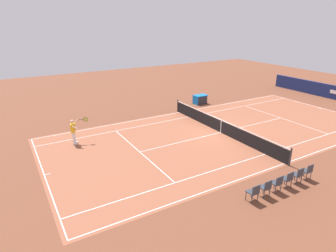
{
  "coord_description": "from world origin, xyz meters",
  "views": [
    {
      "loc": [
        12.98,
        14.64,
        7.64
      ],
      "look_at": [
        3.81,
        -0.99,
        0.9
      ],
      "focal_mm": 30.75,
      "sensor_mm": 36.0,
      "label": 1
    }
  ],
  "objects_px": {
    "tennis_net": "(221,126)",
    "spectator_chair_3": "(277,183)",
    "tennis_player_near": "(74,130)",
    "spectator_chair_0": "(308,170)",
    "spectator_chair_2": "(288,178)",
    "spectator_chair_1": "(298,174)",
    "spectator_chair_4": "(266,187)",
    "equipment_cart_tarped": "(200,99)",
    "spectator_chair_5": "(254,192)",
    "tennis_ball": "(217,127)"
  },
  "relations": [
    {
      "from": "spectator_chair_0",
      "to": "spectator_chair_3",
      "type": "bearing_deg",
      "value": 0.0
    },
    {
      "from": "tennis_ball",
      "to": "spectator_chair_4",
      "type": "height_order",
      "value": "spectator_chair_4"
    },
    {
      "from": "spectator_chair_2",
      "to": "spectator_chair_4",
      "type": "distance_m",
      "value": 1.5
    },
    {
      "from": "spectator_chair_1",
      "to": "spectator_chair_2",
      "type": "distance_m",
      "value": 0.75
    },
    {
      "from": "spectator_chair_3",
      "to": "spectator_chair_2",
      "type": "bearing_deg",
      "value": 180.0
    },
    {
      "from": "spectator_chair_3",
      "to": "spectator_chair_5",
      "type": "distance_m",
      "value": 1.5
    },
    {
      "from": "tennis_net",
      "to": "tennis_ball",
      "type": "relative_size",
      "value": 177.27
    },
    {
      "from": "spectator_chair_1",
      "to": "spectator_chair_2",
      "type": "xyz_separation_m",
      "value": [
        0.75,
        0.0,
        0.0
      ]
    },
    {
      "from": "tennis_ball",
      "to": "spectator_chair_0",
      "type": "bearing_deg",
      "value": 83.88
    },
    {
      "from": "tennis_ball",
      "to": "spectator_chair_5",
      "type": "height_order",
      "value": "spectator_chair_5"
    },
    {
      "from": "spectator_chair_1",
      "to": "equipment_cart_tarped",
      "type": "bearing_deg",
      "value": -107.53
    },
    {
      "from": "tennis_net",
      "to": "spectator_chair_5",
      "type": "height_order",
      "value": "tennis_net"
    },
    {
      "from": "spectator_chair_5",
      "to": "spectator_chair_4",
      "type": "bearing_deg",
      "value": 180.0
    },
    {
      "from": "tennis_player_near",
      "to": "tennis_ball",
      "type": "height_order",
      "value": "tennis_player_near"
    },
    {
      "from": "tennis_ball",
      "to": "spectator_chair_3",
      "type": "distance_m",
      "value": 8.7
    },
    {
      "from": "tennis_net",
      "to": "equipment_cart_tarped",
      "type": "height_order",
      "value": "tennis_net"
    },
    {
      "from": "spectator_chair_1",
      "to": "spectator_chair_5",
      "type": "height_order",
      "value": "same"
    },
    {
      "from": "spectator_chair_4",
      "to": "equipment_cart_tarped",
      "type": "height_order",
      "value": "spectator_chair_4"
    },
    {
      "from": "tennis_ball",
      "to": "spectator_chair_3",
      "type": "xyz_separation_m",
      "value": [
        3.12,
        8.11,
        0.49
      ]
    },
    {
      "from": "spectator_chair_4",
      "to": "tennis_player_near",
      "type": "bearing_deg",
      "value": -60.18
    },
    {
      "from": "spectator_chair_1",
      "to": "spectator_chair_0",
      "type": "bearing_deg",
      "value": 180.0
    },
    {
      "from": "tennis_net",
      "to": "spectator_chair_5",
      "type": "relative_size",
      "value": 13.3
    },
    {
      "from": "tennis_ball",
      "to": "spectator_chair_3",
      "type": "height_order",
      "value": "spectator_chair_3"
    },
    {
      "from": "spectator_chair_2",
      "to": "spectator_chair_5",
      "type": "distance_m",
      "value": 2.25
    },
    {
      "from": "equipment_cart_tarped",
      "to": "tennis_net",
      "type": "bearing_deg",
      "value": 64.93
    },
    {
      "from": "spectator_chair_0",
      "to": "spectator_chair_2",
      "type": "relative_size",
      "value": 1.0
    },
    {
      "from": "tennis_ball",
      "to": "spectator_chair_0",
      "type": "distance_m",
      "value": 8.17
    },
    {
      "from": "tennis_player_near",
      "to": "spectator_chair_1",
      "type": "xyz_separation_m",
      "value": [
        -8.26,
        10.49,
        -0.41
      ]
    },
    {
      "from": "tennis_net",
      "to": "tennis_player_near",
      "type": "xyz_separation_m",
      "value": [
        9.5,
        -3.28,
        0.44
      ]
    },
    {
      "from": "spectator_chair_5",
      "to": "equipment_cart_tarped",
      "type": "relative_size",
      "value": 0.7
    },
    {
      "from": "tennis_net",
      "to": "spectator_chair_3",
      "type": "relative_size",
      "value": 13.3
    },
    {
      "from": "spectator_chair_1",
      "to": "spectator_chair_3",
      "type": "xyz_separation_m",
      "value": [
        1.5,
        0.0,
        0.0
      ]
    },
    {
      "from": "spectator_chair_5",
      "to": "tennis_net",
      "type": "bearing_deg",
      "value": -120.46
    },
    {
      "from": "spectator_chair_2",
      "to": "spectator_chair_3",
      "type": "xyz_separation_m",
      "value": [
        0.75,
        0.0,
        0.0
      ]
    },
    {
      "from": "spectator_chair_2",
      "to": "spectator_chair_5",
      "type": "height_order",
      "value": "same"
    },
    {
      "from": "tennis_ball",
      "to": "spectator_chair_1",
      "type": "distance_m",
      "value": 8.28
    },
    {
      "from": "tennis_player_near",
      "to": "spectator_chair_0",
      "type": "height_order",
      "value": "tennis_player_near"
    },
    {
      "from": "spectator_chair_0",
      "to": "spectator_chair_2",
      "type": "bearing_deg",
      "value": 0.0
    },
    {
      "from": "tennis_net",
      "to": "spectator_chair_1",
      "type": "xyz_separation_m",
      "value": [
        1.24,
        7.21,
        0.03
      ]
    },
    {
      "from": "spectator_chair_2",
      "to": "equipment_cart_tarped",
      "type": "height_order",
      "value": "spectator_chair_2"
    },
    {
      "from": "tennis_ball",
      "to": "spectator_chair_5",
      "type": "xyz_separation_m",
      "value": [
        4.62,
        8.11,
        0.49
      ]
    },
    {
      "from": "spectator_chair_4",
      "to": "spectator_chair_5",
      "type": "relative_size",
      "value": 1.0
    },
    {
      "from": "spectator_chair_1",
      "to": "spectator_chair_4",
      "type": "distance_m",
      "value": 2.25
    },
    {
      "from": "tennis_net",
      "to": "tennis_player_near",
      "type": "bearing_deg",
      "value": -19.05
    },
    {
      "from": "tennis_net",
      "to": "spectator_chair_3",
      "type": "bearing_deg",
      "value": 69.2
    },
    {
      "from": "spectator_chair_1",
      "to": "tennis_player_near",
      "type": "bearing_deg",
      "value": -51.77
    },
    {
      "from": "spectator_chair_4",
      "to": "equipment_cart_tarped",
      "type": "bearing_deg",
      "value": -115.46
    },
    {
      "from": "spectator_chair_5",
      "to": "spectator_chair_2",
      "type": "bearing_deg",
      "value": 180.0
    },
    {
      "from": "equipment_cart_tarped",
      "to": "spectator_chair_5",
      "type": "bearing_deg",
      "value": 62.1
    },
    {
      "from": "spectator_chair_0",
      "to": "spectator_chair_1",
      "type": "xyz_separation_m",
      "value": [
        0.75,
        0.0,
        0.0
      ]
    }
  ]
}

